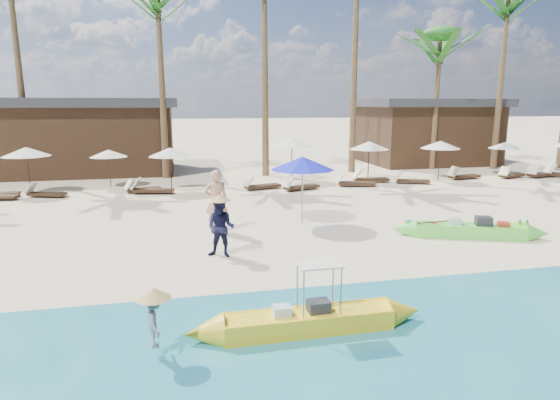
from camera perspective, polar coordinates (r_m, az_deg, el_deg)
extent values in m
plane|color=beige|center=(12.83, 0.18, -6.51)|extent=(240.00, 240.00, 0.00)
cube|color=tan|center=(8.40, 7.83, -16.89)|extent=(240.00, 4.50, 0.01)
cube|color=#56E044|center=(15.41, 22.01, -3.52)|extent=(3.26, 1.72, 0.39)
cube|color=white|center=(15.40, 22.01, -3.45)|extent=(2.78, 1.39, 0.17)
cube|color=#262628|center=(15.45, 23.55, -2.52)|extent=(0.55, 0.49, 0.36)
cube|color=silver|center=(15.30, 20.55, -2.55)|extent=(0.44, 0.41, 0.29)
cube|color=#AC2F16|center=(15.58, 25.56, -2.82)|extent=(0.37, 0.34, 0.22)
cylinder|color=#AC2F16|center=(15.19, 18.28, -2.87)|extent=(0.22, 0.22, 0.09)
cylinder|color=#262628|center=(15.05, 17.40, -2.97)|extent=(0.20, 0.20, 0.08)
sphere|color=tan|center=(15.03, 16.23, -2.71)|extent=(0.18, 0.18, 0.18)
cylinder|color=yellow|center=(15.87, 27.16, -2.80)|extent=(0.14, 0.14, 0.18)
cylinder|color=yellow|center=(15.94, 27.85, -2.80)|extent=(0.14, 0.14, 0.18)
cube|color=yellow|center=(8.63, 3.43, -14.62)|extent=(3.06, 0.67, 0.37)
cube|color=white|center=(8.62, 3.43, -14.51)|extent=(2.63, 0.49, 0.16)
cube|color=#262628|center=(8.58, 4.71, -13.00)|extent=(0.39, 0.31, 0.29)
cube|color=silver|center=(8.42, 0.21, -13.59)|extent=(0.31, 0.27, 0.25)
cube|color=beige|center=(8.27, 4.81, -7.81)|extent=(0.78, 0.54, 0.03)
imported|color=tan|center=(14.82, -7.78, -0.13)|extent=(0.73, 0.48, 2.00)
imported|color=#121433|center=(12.44, -7.21, -3.40)|extent=(0.94, 0.85, 1.58)
imported|color=gray|center=(7.92, -15.01, -14.03)|extent=(0.40, 0.61, 0.88)
cylinder|color=#99999E|center=(15.65, 2.74, 1.02)|extent=(0.05, 0.05, 2.23)
cone|color=#151EC8|center=(15.50, 2.77, 4.52)|extent=(2.13, 2.13, 0.44)
cylinder|color=#342015|center=(23.74, -28.32, 3.07)|extent=(0.05, 0.05, 2.06)
cone|color=beige|center=(23.65, -28.53, 5.20)|extent=(2.06, 2.06, 0.41)
cylinder|color=#342015|center=(24.15, -20.05, 3.55)|extent=(0.04, 0.04, 1.79)
cone|color=beige|center=(24.06, -20.18, 5.36)|extent=(1.79, 1.79, 0.36)
cube|color=#342015|center=(22.76, -26.52, 0.65)|extent=(1.67, 0.99, 0.11)
cube|color=beige|center=(23.10, -28.06, 1.36)|extent=(0.50, 0.60, 0.46)
cube|color=#342015|center=(21.91, -15.16, 1.14)|extent=(1.85, 0.91, 0.13)
cube|color=beige|center=(22.06, -17.18, 1.92)|extent=(0.50, 0.64, 0.52)
cylinder|color=#342015|center=(22.05, -13.16, 3.51)|extent=(0.05, 0.05, 1.98)
cone|color=beige|center=(21.95, -13.26, 5.71)|extent=(1.98, 1.98, 0.40)
cube|color=#342015|center=(22.49, -16.28, 1.29)|extent=(1.62, 0.92, 0.11)
cube|color=beige|center=(22.31, -18.01, 1.81)|extent=(0.47, 0.58, 0.45)
cylinder|color=#342015|center=(24.62, 1.44, 4.89)|extent=(0.06, 0.06, 2.21)
cone|color=beige|center=(24.52, 1.45, 7.09)|extent=(2.21, 2.21, 0.44)
cube|color=#342015|center=(22.30, -2.13, 1.71)|extent=(1.81, 0.99, 0.12)
cube|color=beige|center=(21.94, -3.93, 2.33)|extent=(0.52, 0.64, 0.50)
cube|color=#342015|center=(22.09, 2.65, 1.61)|extent=(1.81, 1.08, 0.12)
cube|color=beige|center=(21.64, 0.97, 2.23)|extent=(0.54, 0.65, 0.50)
cylinder|color=#342015|center=(24.69, 10.73, 4.52)|extent=(0.05, 0.05, 2.04)
cone|color=beige|center=(24.60, 10.81, 6.55)|extent=(2.04, 2.04, 0.41)
cube|color=#342015|center=(23.36, 9.32, 2.03)|extent=(1.88, 0.95, 0.13)
cube|color=beige|center=(23.20, 7.41, 2.82)|extent=(0.52, 0.65, 0.52)
cube|color=#342015|center=(24.66, 11.07, 2.47)|extent=(1.83, 0.75, 0.13)
cube|color=beige|center=(24.39, 9.34, 3.18)|extent=(0.45, 0.61, 0.52)
cylinder|color=#342015|center=(25.94, 18.84, 4.46)|extent=(0.05, 0.05, 2.06)
cone|color=beige|center=(25.86, 18.96, 6.40)|extent=(2.06, 2.06, 0.41)
cube|color=#342015|center=(24.77, 15.88, 2.25)|extent=(1.71, 1.05, 0.11)
cube|color=beige|center=(24.64, 14.26, 2.96)|extent=(0.52, 0.62, 0.47)
cylinder|color=#342015|center=(29.44, 25.65, 4.50)|extent=(0.05, 0.05, 1.83)
cone|color=beige|center=(29.37, 25.78, 6.03)|extent=(1.83, 1.83, 0.37)
cube|color=#342015|center=(27.18, 21.56, 2.71)|extent=(1.83, 0.86, 0.12)
cube|color=beige|center=(26.62, 20.39, 3.29)|extent=(0.49, 0.63, 0.51)
cube|color=#342015|center=(28.71, 26.44, 2.71)|extent=(1.71, 1.02, 0.11)
cube|color=beige|center=(28.08, 25.69, 3.20)|extent=(0.51, 0.61, 0.48)
cube|color=#342015|center=(29.77, 29.37, 2.76)|extent=(1.99, 1.04, 0.13)
cube|color=beige|center=(29.05, 28.48, 3.33)|extent=(0.56, 0.70, 0.56)
cube|color=beige|center=(29.97, 30.06, 3.35)|extent=(0.50, 0.65, 0.54)
cone|color=brown|center=(28.14, -29.17, 13.17)|extent=(0.40, 0.40, 10.89)
cone|color=brown|center=(26.21, -14.21, 13.58)|extent=(0.40, 0.40, 10.08)
cone|color=brown|center=(26.40, -1.84, 15.19)|extent=(0.40, 0.40, 11.26)
cone|color=brown|center=(28.27, 9.11, 16.75)|extent=(0.40, 0.40, 13.16)
cone|color=brown|center=(30.61, 18.48, 11.14)|extent=(0.40, 0.40, 8.07)
ellipsoid|color=#245F17|center=(30.88, 18.99, 18.63)|extent=(2.08, 2.08, 0.88)
cone|color=brown|center=(32.00, 25.33, 12.93)|extent=(0.40, 0.40, 10.64)
cube|color=#342015|center=(29.97, -22.68, 6.75)|extent=(10.00, 6.00, 3.80)
cube|color=#2D2D33|center=(29.90, -23.00, 10.85)|extent=(10.80, 6.60, 0.50)
cube|color=#342015|center=(33.84, 17.40, 7.57)|extent=(8.00, 6.00, 3.80)
cube|color=#2D2D33|center=(33.77, 17.62, 11.21)|extent=(8.80, 6.60, 0.50)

